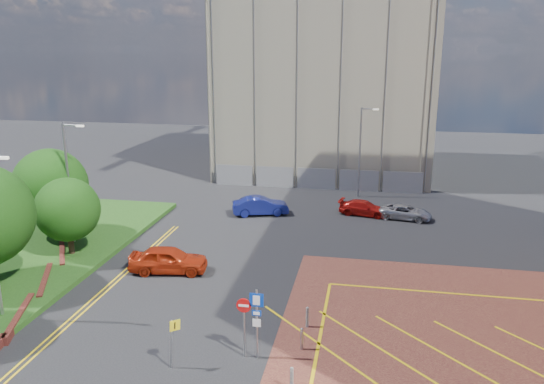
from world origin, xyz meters
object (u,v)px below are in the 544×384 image
(warning_sign, at_px, (173,337))
(car_silver_back, at_px, (405,212))
(lamp_left_far, at_px, (69,179))
(lamp_back, at_px, (361,149))
(tree_d, at_px, (51,185))
(car_blue_back, at_px, (260,206))
(sign_cluster, at_px, (252,317))
(car_red_back, at_px, (364,208))
(tree_c, at_px, (68,210))
(car_red_left, at_px, (168,259))

(warning_sign, relative_size, car_silver_back, 0.56)
(lamp_left_far, bearing_deg, car_silver_back, 24.35)
(lamp_back, bearing_deg, car_silver_back, -57.74)
(tree_d, xyz_separation_m, car_silver_back, (24.33, 9.07, -3.31))
(tree_d, relative_size, warning_sign, 2.71)
(car_blue_back, bearing_deg, warning_sign, 163.72)
(sign_cluster, height_order, warning_sign, sign_cluster)
(lamp_left_far, bearing_deg, car_red_back, 28.85)
(tree_c, distance_m, lamp_back, 25.19)
(lamp_left_far, height_order, warning_sign, lamp_left_far)
(tree_c, xyz_separation_m, tree_d, (-3.00, 3.00, 0.68))
(lamp_left_far, height_order, car_blue_back, lamp_left_far)
(tree_c, distance_m, car_blue_back, 15.11)
(sign_cluster, distance_m, car_red_left, 10.63)
(lamp_left_far, xyz_separation_m, lamp_back, (18.50, 16.00, -0.30))
(warning_sign, xyz_separation_m, car_silver_back, (10.57, 22.43, -0.87))
(tree_c, xyz_separation_m, sign_cluster, (13.80, -9.02, -1.24))
(tree_d, distance_m, lamp_left_far, 2.44)
(car_blue_back, xyz_separation_m, car_silver_back, (11.37, 0.97, -0.17))
(sign_cluster, relative_size, warning_sign, 1.43)
(sign_cluster, distance_m, car_blue_back, 20.51)
(lamp_back, bearing_deg, car_red_left, -119.33)
(car_blue_back, relative_size, car_silver_back, 1.11)
(tree_d, xyz_separation_m, sign_cluster, (16.80, -12.02, -1.92))
(lamp_left_far, bearing_deg, sign_cluster, -36.82)
(car_red_back, bearing_deg, car_blue_back, 110.86)
(tree_c, relative_size, warning_sign, 2.19)
(lamp_left_far, xyz_separation_m, car_red_left, (7.82, -3.01, -3.87))
(lamp_back, distance_m, car_blue_back, 10.91)
(sign_cluster, xyz_separation_m, warning_sign, (-3.04, -1.35, -0.52))
(sign_cluster, bearing_deg, car_blue_back, 100.80)
(car_silver_back, bearing_deg, car_blue_back, 104.81)
(warning_sign, bearing_deg, lamp_back, 76.47)
(lamp_back, bearing_deg, tree_c, -134.32)
(lamp_back, bearing_deg, warning_sign, -103.53)
(sign_cluster, relative_size, car_red_left, 0.69)
(lamp_back, height_order, car_red_left, lamp_back)
(tree_d, distance_m, car_blue_back, 15.60)
(warning_sign, bearing_deg, car_red_back, 72.11)
(car_red_back, bearing_deg, sign_cluster, 179.72)
(warning_sign, bearing_deg, car_blue_back, 92.13)
(sign_cluster, xyz_separation_m, car_silver_back, (7.53, 21.08, -1.40))
(lamp_left_far, bearing_deg, tree_c, -65.29)
(tree_d, height_order, car_red_back, tree_d)
(warning_sign, height_order, car_red_back, warning_sign)
(tree_d, relative_size, car_silver_back, 1.52)
(warning_sign, bearing_deg, car_silver_back, 64.77)
(tree_c, bearing_deg, sign_cluster, -33.16)
(car_red_back, bearing_deg, warning_sign, 173.23)
(tree_d, relative_size, lamp_back, 0.76)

